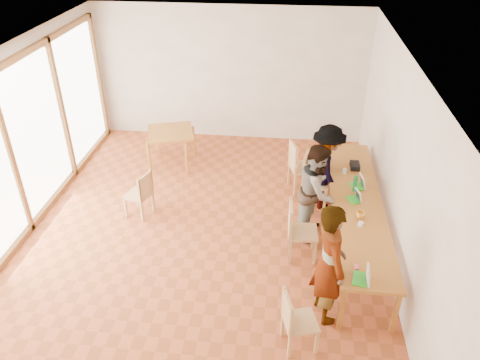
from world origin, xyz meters
name	(u,v)px	position (x,y,z in m)	size (l,w,h in m)	color
ground	(200,241)	(0.00, 0.00, 0.00)	(8.00, 8.00, 0.00)	#B0522A
wall_back	(230,75)	(0.00, 4.00, 1.50)	(6.00, 0.10, 3.00)	silver
wall_right	(402,174)	(3.00, 0.00, 1.50)	(0.10, 8.00, 3.00)	silver
window_wall	(8,153)	(-2.96, 0.00, 1.50)	(0.10, 8.00, 3.00)	white
ceiling	(190,63)	(0.00, 0.00, 3.02)	(6.00, 8.00, 0.04)	white
communal_table	(357,204)	(2.50, 0.36, 0.70)	(0.80, 4.00, 0.75)	#A26324
side_table	(171,135)	(-1.06, 2.54, 0.67)	(0.90, 0.90, 0.75)	#A26324
chair_near	(294,316)	(1.54, -1.93, 0.53)	(0.50, 0.50, 0.46)	tan
chair_mid	(297,225)	(1.56, -0.17, 0.59)	(0.47, 0.47, 0.51)	tan
chair_far	(298,161)	(1.57, 1.79, 0.62)	(0.59, 0.59, 0.54)	tan
chair_empty	(310,174)	(1.79, 1.34, 0.62)	(0.54, 0.54, 0.54)	tan
chair_spare	(142,190)	(-1.12, 0.63, 0.53)	(0.51, 0.51, 0.46)	tan
person_near	(329,264)	(1.96, -1.34, 0.89)	(0.65, 0.43, 1.78)	gray
person_mid	(317,191)	(1.87, 0.47, 0.83)	(0.80, 0.63, 1.65)	gray
person_far	(327,167)	(2.06, 1.31, 0.80)	(1.03, 0.59, 1.60)	gray
laptop_near	(364,277)	(2.40, -1.44, 0.81)	(0.26, 0.29, 0.21)	green
laptop_mid	(356,197)	(2.47, 0.39, 0.80)	(0.25, 0.26, 0.19)	green
laptop_far	(359,184)	(2.58, 0.80, 0.81)	(0.26, 0.28, 0.21)	green
yellow_mug	(360,215)	(2.50, -0.08, 0.80)	(0.13, 0.13, 0.10)	#FAA931
green_bottle	(355,184)	(2.48, 0.67, 0.89)	(0.07, 0.07, 0.28)	#197C36
clear_glass	(345,171)	(2.37, 1.22, 0.80)	(0.07, 0.07, 0.09)	silver
condiment_cup	(361,224)	(2.48, -0.29, 0.78)	(0.08, 0.08, 0.06)	white
pink_phone	(357,267)	(2.34, -1.21, 0.76)	(0.05, 0.10, 0.01)	#E3516B
black_pouch	(355,166)	(2.56, 1.44, 0.80)	(0.16, 0.26, 0.09)	black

